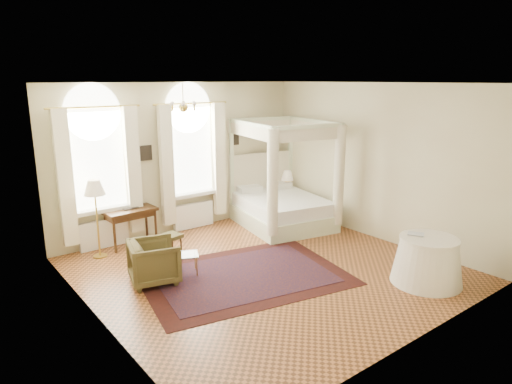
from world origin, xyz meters
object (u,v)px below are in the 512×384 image
canopy_bed (282,202)px  stool (171,238)px  floor_lamp (95,192)px  coffee_table (183,256)px  writing_desk (130,215)px  side_table (427,261)px  armchair (154,262)px  nightstand (285,200)px

canopy_bed → stool: size_ratio=6.09×
floor_lamp → canopy_bed: bearing=-9.5°
canopy_bed → coffee_table: bearing=-162.3°
writing_desk → floor_lamp: floor_lamp is taller
canopy_bed → side_table: bearing=-92.0°
canopy_bed → side_table: 3.88m
stool → canopy_bed: bearing=1.3°
armchair → floor_lamp: bearing=26.2°
stool → armchair: size_ratio=0.52×
stool → floor_lamp: floor_lamp is taller
armchair → stool: bearing=-25.5°
nightstand → side_table: side_table is taller
floor_lamp → side_table: (3.96, -4.56, -0.91)m
coffee_table → nightstand: bearing=24.0°
nightstand → armchair: armchair is taller
nightstand → coffee_table: bearing=-156.0°
writing_desk → stool: bearing=-68.1°
canopy_bed → armchair: size_ratio=3.19×
coffee_table → floor_lamp: (-0.88, 1.72, 0.97)m
writing_desk → armchair: (-0.42, -1.93, -0.29)m
stool → writing_desk: bearing=111.9°
canopy_bed → nightstand: (0.75, 0.74, -0.24)m
nightstand → stool: 3.79m
writing_desk → coffee_table: 1.98m
canopy_bed → coffee_table: canopy_bed is taller
canopy_bed → stool: (-2.95, -0.06, -0.21)m
armchair → coffee_table: armchair is taller
canopy_bed → stool: bearing=-178.7°
armchair → nightstand: bearing=-53.8°
nightstand → writing_desk: writing_desk is taller
canopy_bed → writing_desk: canopy_bed is taller
stool → side_table: side_table is taller
nightstand → stool: bearing=-167.7°
stool → side_table: size_ratio=0.36×
nightstand → stool: size_ratio=1.51×
canopy_bed → stool: canopy_bed is taller
floor_lamp → nightstand: bearing=0.7°
side_table → writing_desk: bearing=123.8°
canopy_bed → floor_lamp: (-4.10, 0.69, 0.75)m
armchair → floor_lamp: (-0.34, 1.70, 0.94)m
canopy_bed → coffee_table: (-3.23, -1.03, -0.23)m
coffee_table → writing_desk: bearing=93.4°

